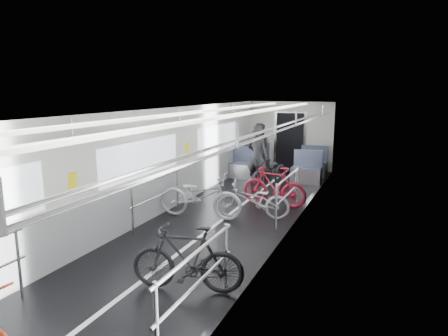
# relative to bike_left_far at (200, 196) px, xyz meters

# --- Properties ---
(car_shell) EXTENTS (3.02, 14.01, 2.41)m
(car_shell) POSITION_rel_bike_left_far_xyz_m (0.51, 1.01, 0.63)
(car_shell) COLOR black
(car_shell) RESTS_ON ground
(bike_left_far) EXTENTS (1.96, 0.84, 1.00)m
(bike_left_far) POSITION_rel_bike_left_far_xyz_m (0.00, 0.00, 0.00)
(bike_left_far) COLOR #99999D
(bike_left_far) RESTS_ON floor
(bike_right_near) EXTENTS (1.68, 0.80, 0.97)m
(bike_right_near) POSITION_rel_bike_left_far_xyz_m (1.28, -3.04, -0.02)
(bike_right_near) COLOR black
(bike_right_near) RESTS_ON floor
(bike_right_mid) EXTENTS (1.68, 0.92, 0.83)m
(bike_right_mid) POSITION_rel_bike_left_far_xyz_m (1.10, 0.39, -0.08)
(bike_right_mid) COLOR #B5B5BA
(bike_right_mid) RESTS_ON floor
(bike_right_far) EXTENTS (1.67, 0.62, 0.98)m
(bike_right_far) POSITION_rel_bike_left_far_xyz_m (1.25, 1.55, -0.01)
(bike_right_far) COLOR maroon
(bike_right_far) RESTS_ON floor
(bike_aisle) EXTENTS (1.12, 1.96, 0.98)m
(bike_aisle) POSITION_rel_bike_left_far_xyz_m (0.68, 3.13, -0.01)
(bike_aisle) COLOR black
(bike_aisle) RESTS_ON floor
(person_standing) EXTENTS (0.74, 0.57, 1.80)m
(person_standing) POSITION_rel_bike_left_far_xyz_m (0.26, 3.23, 0.40)
(person_standing) COLOR black
(person_standing) RESTS_ON floor
(person_seated) EXTENTS (0.99, 0.86, 1.71)m
(person_seated) POSITION_rel_bike_left_far_xyz_m (-0.27, 5.00, 0.36)
(person_seated) COLOR #322E36
(person_seated) RESTS_ON floor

